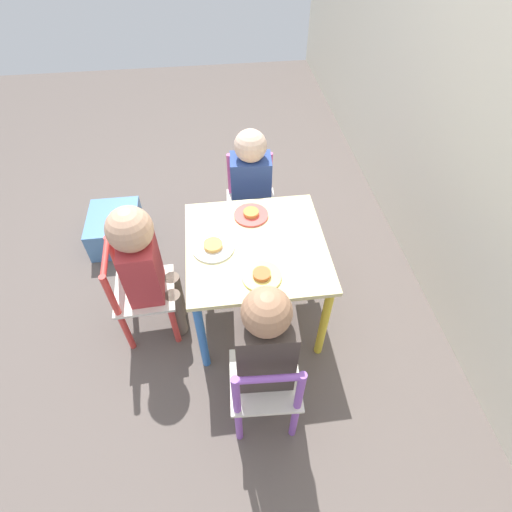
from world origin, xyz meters
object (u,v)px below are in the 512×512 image
at_px(chair_pink, 251,204).
at_px(child_right, 265,346).
at_px(plate_left, 251,214).
at_px(kids_table, 256,256).
at_px(storage_bin, 116,229).
at_px(chair_red, 140,294).
at_px(plate_right, 262,276).
at_px(plate_front, 213,247).
at_px(chair_purple, 265,388).
at_px(child_front, 145,262).
at_px(child_left, 251,185).

bearing_deg(chair_pink, child_right, -89.67).
bearing_deg(child_right, plate_left, -89.09).
relative_size(kids_table, storage_bin, 1.77).
distance_m(chair_pink, chair_red, 0.78).
distance_m(chair_red, plate_left, 0.61).
bearing_deg(plate_right, plate_front, -135.00).
height_order(chair_purple, plate_right, chair_purple).
bearing_deg(plate_right, child_right, -5.31).
bearing_deg(child_right, child_front, -42.11).
xyz_separation_m(child_front, storage_bin, (-0.62, -0.28, -0.36)).
bearing_deg(plate_left, chair_pink, 173.98).
relative_size(chair_red, child_left, 0.72).
bearing_deg(kids_table, child_left, 176.03).
height_order(kids_table, child_left, child_left).
xyz_separation_m(chair_purple, chair_red, (-0.50, -0.49, 0.00)).
distance_m(child_front, plate_right, 0.49).
height_order(chair_pink, child_front, child_front).
relative_size(child_left, plate_front, 4.17).
height_order(chair_purple, child_right, child_right).
bearing_deg(child_left, plate_front, -110.55).
bearing_deg(kids_table, plate_front, -90.00).
height_order(chair_red, child_right, child_right).
bearing_deg(storage_bin, child_right, 33.97).
bearing_deg(chair_red, plate_front, -88.74).
distance_m(chair_purple, chair_red, 0.70).
bearing_deg(kids_table, child_front, -87.55).
xyz_separation_m(child_left, plate_left, (0.28, -0.03, 0.06)).
relative_size(child_right, child_left, 1.06).
height_order(child_right, plate_front, child_right).
height_order(child_right, plate_right, child_right).
relative_size(child_left, plate_right, 4.69).
height_order(child_left, plate_right, child_left).
bearing_deg(child_left, child_front, -131.89).
bearing_deg(plate_front, storage_bin, -136.73).
height_order(child_front, storage_bin, child_front).
relative_size(kids_table, child_left, 0.80).
distance_m(plate_right, plate_left, 0.36).
distance_m(kids_table, plate_right, 0.20).
xyz_separation_m(child_right, child_left, (-0.92, 0.06, -0.02)).
distance_m(kids_table, child_left, 0.46).
xyz_separation_m(child_right, plate_right, (-0.28, 0.03, 0.03)).
bearing_deg(storage_bin, kids_table, 51.12).
relative_size(chair_purple, child_front, 0.71).
height_order(chair_purple, child_front, child_front).
distance_m(child_right, child_front, 0.62).
bearing_deg(chair_red, plate_right, -109.04).
distance_m(child_left, plate_front, 0.51).
relative_size(chair_pink, plate_left, 3.41).
bearing_deg(plate_right, plate_left, 180.00).
relative_size(chair_pink, storage_bin, 1.58).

